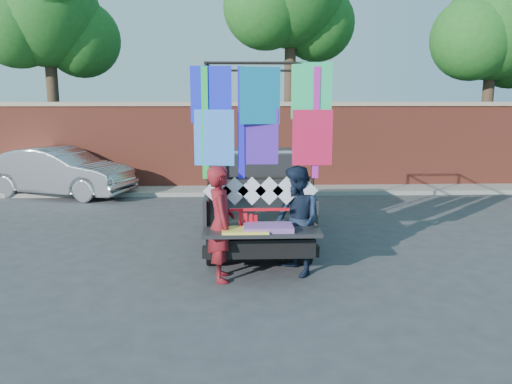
{
  "coord_description": "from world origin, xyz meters",
  "views": [
    {
      "loc": [
        -0.74,
        -8.06,
        2.73
      ],
      "look_at": [
        -0.42,
        -0.24,
        1.25
      ],
      "focal_mm": 35.0,
      "sensor_mm": 36.0,
      "label": 1
    }
  ],
  "objects_px": {
    "pickup_truck": "(254,193)",
    "sedan": "(59,172)",
    "man": "(297,221)",
    "woman": "(221,224)"
  },
  "relations": [
    {
      "from": "woman",
      "to": "man",
      "type": "distance_m",
      "value": 1.18
    },
    {
      "from": "sedan",
      "to": "man",
      "type": "distance_m",
      "value": 8.86
    },
    {
      "from": "sedan",
      "to": "man",
      "type": "xyz_separation_m",
      "value": [
        5.9,
        -6.61,
        0.17
      ]
    },
    {
      "from": "woman",
      "to": "sedan",
      "type": "bearing_deg",
      "value": 28.37
    },
    {
      "from": "woman",
      "to": "pickup_truck",
      "type": "bearing_deg",
      "value": -18.95
    },
    {
      "from": "sedan",
      "to": "woman",
      "type": "xyz_separation_m",
      "value": [
        4.73,
        -6.8,
        0.19
      ]
    },
    {
      "from": "pickup_truck",
      "to": "sedan",
      "type": "bearing_deg",
      "value": 142.68
    },
    {
      "from": "pickup_truck",
      "to": "man",
      "type": "bearing_deg",
      "value": -77.57
    },
    {
      "from": "pickup_truck",
      "to": "sedan",
      "type": "distance_m",
      "value": 6.71
    },
    {
      "from": "sedan",
      "to": "woman",
      "type": "relative_size",
      "value": 2.38
    }
  ]
}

